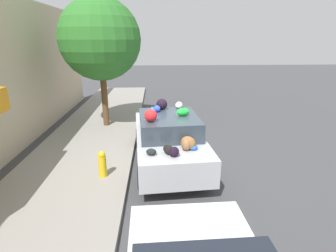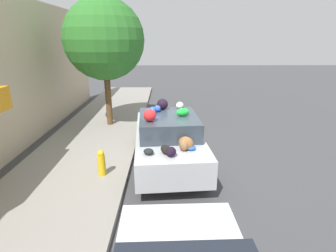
{
  "view_description": "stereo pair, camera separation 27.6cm",
  "coord_description": "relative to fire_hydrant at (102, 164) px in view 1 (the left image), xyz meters",
  "views": [
    {
      "loc": [
        -7.08,
        0.37,
        3.54
      ],
      "look_at": [
        0.0,
        0.03,
        1.16
      ],
      "focal_mm": 28.0,
      "sensor_mm": 36.0,
      "label": 1
    },
    {
      "loc": [
        -7.09,
        0.1,
        3.54
      ],
      "look_at": [
        0.0,
        0.03,
        1.16
      ],
      "focal_mm": 28.0,
      "sensor_mm": 36.0,
      "label": 2
    }
  ],
  "objects": [
    {
      "name": "sidewalk_curb",
      "position": [
        0.97,
        0.94,
        -0.41
      ],
      "size": [
        24.0,
        3.2,
        0.14
      ],
      "color": "gray",
      "rests_on": "ground"
    },
    {
      "name": "street_tree",
      "position": [
        4.31,
        0.65,
        3.01
      ],
      "size": [
        3.05,
        3.05,
        4.89
      ],
      "color": "brown",
      "rests_on": "sidewalk_curb"
    },
    {
      "name": "fire_hydrant",
      "position": [
        0.0,
        0.0,
        0.0
      ],
      "size": [
        0.2,
        0.2,
        0.7
      ],
      "color": "gold",
      "rests_on": "sidewalk_curb"
    },
    {
      "name": "ground_plane",
      "position": [
        0.97,
        -1.76,
        -0.48
      ],
      "size": [
        60.0,
        60.0,
        0.0
      ],
      "primitive_type": "plane",
      "color": "#424244"
    },
    {
      "name": "art_car",
      "position": [
        0.92,
        -1.73,
        0.32
      ],
      "size": [
        4.33,
        2.12,
        1.84
      ],
      "rotation": [
        0.0,
        0.0,
        0.08
      ],
      "color": "#B7BABF",
      "rests_on": "ground"
    }
  ]
}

